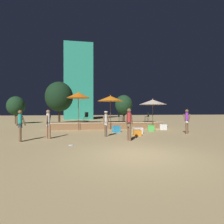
% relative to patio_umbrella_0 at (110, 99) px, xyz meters
% --- Properties ---
extents(ground_plane, '(120.00, 120.00, 0.00)m').
position_rel_patio_umbrella_0_xyz_m(ground_plane, '(-0.44, -9.09, -2.77)').
color(ground_plane, tan).
extents(wooden_deck, '(10.59, 2.86, 0.64)m').
position_rel_patio_umbrella_0_xyz_m(wooden_deck, '(-0.21, 1.50, -2.49)').
color(wooden_deck, olive).
rests_on(wooden_deck, ground).
extents(patio_umbrella_0, '(2.31, 2.31, 3.09)m').
position_rel_patio_umbrella_0_xyz_m(patio_umbrella_0, '(0.00, 0.00, 0.00)').
color(patio_umbrella_0, brown).
rests_on(patio_umbrella_0, ground).
extents(patio_umbrella_1, '(2.54, 2.54, 2.79)m').
position_rel_patio_umbrella_0_xyz_m(patio_umbrella_1, '(3.97, -0.09, -0.29)').
color(patio_umbrella_1, brown).
rests_on(patio_umbrella_1, ground).
extents(patio_umbrella_2, '(2.03, 2.03, 3.33)m').
position_rel_patio_umbrella_0_xyz_m(patio_umbrella_2, '(-2.82, -0.17, 0.24)').
color(patio_umbrella_2, brown).
rests_on(patio_umbrella_2, ground).
extents(cube_seat_0, '(0.54, 0.54, 0.38)m').
position_rel_patio_umbrella_0_xyz_m(cube_seat_0, '(1.17, -4.05, -2.58)').
color(cube_seat_0, orange).
rests_on(cube_seat_0, ground).
extents(cube_seat_1, '(0.69, 0.69, 0.48)m').
position_rel_patio_umbrella_0_xyz_m(cube_seat_1, '(3.18, -1.60, -2.53)').
color(cube_seat_1, '#4CC651').
rests_on(cube_seat_1, ground).
extents(cube_seat_2, '(0.73, 0.73, 0.48)m').
position_rel_patio_umbrella_0_xyz_m(cube_seat_2, '(4.60, -0.87, -2.53)').
color(cube_seat_2, white).
rests_on(cube_seat_2, ground).
extents(cube_seat_3, '(0.62, 0.62, 0.49)m').
position_rel_patio_umbrella_0_xyz_m(cube_seat_3, '(0.12, -2.06, -2.52)').
color(cube_seat_3, '#2D9EDB').
rests_on(cube_seat_3, ground).
extents(cube_seat_4, '(0.65, 0.65, 0.45)m').
position_rel_patio_umbrella_0_xyz_m(cube_seat_4, '(1.54, -3.06, -2.55)').
color(cube_seat_4, white).
rests_on(cube_seat_4, ground).
extents(person_0, '(0.44, 0.36, 1.66)m').
position_rel_patio_umbrella_0_xyz_m(person_0, '(-0.98, -4.20, -1.85)').
color(person_0, white).
rests_on(person_0, ground).
extents(person_1, '(0.49, 0.29, 1.71)m').
position_rel_patio_umbrella_0_xyz_m(person_1, '(-5.83, -5.25, -1.84)').
color(person_1, brown).
rests_on(person_1, ground).
extents(person_2, '(0.36, 0.48, 1.78)m').
position_rel_patio_umbrella_0_xyz_m(person_2, '(4.95, -3.93, -1.80)').
color(person_2, brown).
rests_on(person_2, ground).
extents(person_3, '(0.49, 0.30, 1.81)m').
position_rel_patio_umbrella_0_xyz_m(person_3, '(0.08, -5.97, -1.77)').
color(person_3, brown).
rests_on(person_3, ground).
extents(person_4, '(0.29, 0.53, 1.74)m').
position_rel_patio_umbrella_0_xyz_m(person_4, '(-4.52, -4.48, -1.83)').
color(person_4, '#997051').
rests_on(person_4, ground).
extents(bistro_chair_0, '(0.42, 0.41, 0.90)m').
position_rel_patio_umbrella_0_xyz_m(bistro_chair_0, '(1.16, 1.49, -1.59)').
color(bistro_chair_0, '#1E4C47').
rests_on(bistro_chair_0, wooden_deck).
extents(bistro_chair_1, '(0.45, 0.45, 0.90)m').
position_rel_patio_umbrella_0_xyz_m(bistro_chair_1, '(-2.10, 1.95, -1.59)').
color(bistro_chair_1, '#2D3338').
rests_on(bistro_chair_1, wooden_deck).
extents(bistro_chair_2, '(0.40, 0.40, 0.90)m').
position_rel_patio_umbrella_0_xyz_m(bistro_chair_2, '(4.06, 1.43, -1.59)').
color(bistro_chair_2, '#2D3338').
rests_on(bistro_chair_2, wooden_deck).
extents(frisbee_disc, '(0.23, 0.23, 0.03)m').
position_rel_patio_umbrella_0_xyz_m(frisbee_disc, '(-3.04, -6.76, -2.75)').
color(frisbee_disc, white).
rests_on(frisbee_disc, ground).
extents(background_tree_0, '(2.20, 2.20, 3.52)m').
position_rel_patio_umbrella_0_xyz_m(background_tree_0, '(-10.82, 8.65, -0.47)').
color(background_tree_0, '#3D2B1C').
rests_on(background_tree_0, ground).
extents(background_tree_1, '(2.37, 2.37, 3.83)m').
position_rel_patio_umbrella_0_xyz_m(background_tree_1, '(3.15, 7.93, -0.26)').
color(background_tree_1, '#3D2B1C').
rests_on(background_tree_1, ground).
extents(background_tree_2, '(3.58, 3.58, 5.52)m').
position_rel_patio_umbrella_0_xyz_m(background_tree_2, '(-5.48, 8.53, 0.77)').
color(background_tree_2, '#3D2B1C').
rests_on(background_tree_2, ground).
extents(distant_building, '(5.56, 3.21, 14.90)m').
position_rel_patio_umbrella_0_xyz_m(distant_building, '(-3.11, 20.03, 4.68)').
color(distant_building, teal).
rests_on(distant_building, ground).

